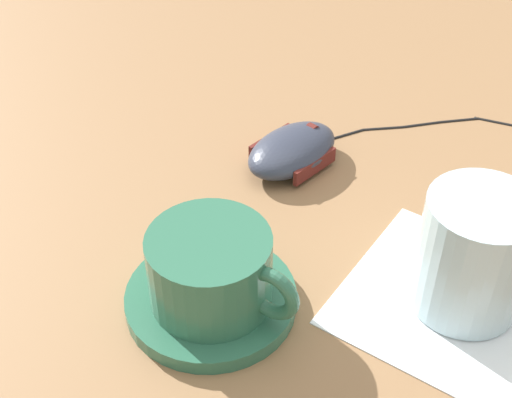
# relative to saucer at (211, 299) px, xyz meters

# --- Properties ---
(ground_plane) EXTENTS (3.00, 3.00, 0.00)m
(ground_plane) POSITION_rel_saucer_xyz_m (-0.14, 0.10, -0.01)
(ground_plane) COLOR olive
(saucer) EXTENTS (0.13, 0.13, 0.01)m
(saucer) POSITION_rel_saucer_xyz_m (0.00, 0.00, 0.00)
(saucer) COLOR #2D664C
(saucer) RESTS_ON ground
(coffee_cup) EXTENTS (0.09, 0.12, 0.06)m
(coffee_cup) POSITION_rel_saucer_xyz_m (0.00, 0.00, 0.03)
(coffee_cup) COLOR #2D664C
(coffee_cup) RESTS_ON saucer
(computer_mouse) EXTENTS (0.11, 0.08, 0.03)m
(computer_mouse) POSITION_rel_saucer_xyz_m (-0.18, -0.03, 0.01)
(computer_mouse) COLOR #2D3342
(computer_mouse) RESTS_ON ground
(mouse_cable) EXTENTS (0.13, 0.24, 0.00)m
(mouse_cable) POSITION_rel_saucer_xyz_m (-0.32, 0.09, -0.00)
(mouse_cable) COLOR black
(mouse_cable) RESTS_ON ground
(napkin_under_glass) EXTENTS (0.17, 0.17, 0.00)m
(napkin_under_glass) POSITION_rel_saucer_xyz_m (-0.09, 0.16, -0.01)
(napkin_under_glass) COLOR white
(napkin_under_glass) RESTS_ON ground
(drinking_glass) EXTENTS (0.08, 0.08, 0.09)m
(drinking_glass) POSITION_rel_saucer_xyz_m (-0.09, 0.16, 0.04)
(drinking_glass) COLOR silver
(drinking_glass) RESTS_ON napkin_under_glass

